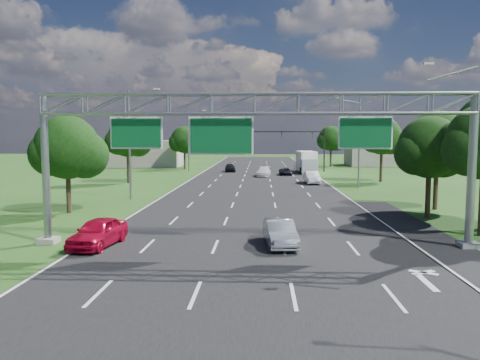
# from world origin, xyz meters

# --- Properties ---
(ground) EXTENTS (220.00, 220.00, 0.00)m
(ground) POSITION_xyz_m (0.00, 30.00, 0.00)
(ground) COLOR #214314
(ground) RESTS_ON ground
(road) EXTENTS (18.00, 180.00, 0.02)m
(road) POSITION_xyz_m (0.00, 30.00, 0.00)
(road) COLOR black
(road) RESTS_ON ground
(road_flare) EXTENTS (3.00, 30.00, 0.02)m
(road_flare) POSITION_xyz_m (10.20, 14.00, 0.00)
(road_flare) COLOR black
(road_flare) RESTS_ON ground
(sign_gantry) EXTENTS (23.50, 1.00, 9.56)m
(sign_gantry) POSITION_xyz_m (0.33, 12.00, 6.89)
(sign_gantry) COLOR gray
(sign_gantry) RESTS_ON ground
(traffic_signal) EXTENTS (12.21, 0.24, 7.00)m
(traffic_signal) POSITION_xyz_m (7.48, 65.00, 5.17)
(traffic_signal) COLOR black
(traffic_signal) RESTS_ON ground
(streetlight_l_near) EXTENTS (2.97, 0.22, 10.16)m
(streetlight_l_near) POSITION_xyz_m (-11.30, 30.00, 5.58)
(streetlight_l_near) COLOR gray
(streetlight_l_near) RESTS_ON ground
(streetlight_l_far) EXTENTS (2.97, 0.22, 10.16)m
(streetlight_l_far) POSITION_xyz_m (-11.30, 65.00, 5.58)
(streetlight_l_far) COLOR gray
(streetlight_l_far) RESTS_ON ground
(streetlight_r_mid) EXTENTS (2.97, 0.22, 10.16)m
(streetlight_r_mid) POSITION_xyz_m (11.30, 40.00, 5.58)
(streetlight_r_mid) COLOR gray
(streetlight_r_mid) RESTS_ON ground
(tree_cluster_right) EXTENTS (9.91, 14.60, 8.68)m
(tree_cluster_right) POSITION_xyz_m (14.80, 19.19, 5.31)
(tree_cluster_right) COLOR #2D2116
(tree_cluster_right) RESTS_ON ground
(tree_verge_la) EXTENTS (5.76, 4.80, 7.40)m
(tree_verge_la) POSITION_xyz_m (-13.92, 22.04, 4.76)
(tree_verge_la) COLOR #2D2116
(tree_verge_la) RESTS_ON ground
(tree_verge_lb) EXTENTS (5.76, 4.80, 8.06)m
(tree_verge_lb) POSITION_xyz_m (-15.92, 45.04, 5.41)
(tree_verge_lb) COLOR #2D2116
(tree_verge_lb) RESTS_ON ground
(tree_verge_lc) EXTENTS (5.76, 4.80, 7.62)m
(tree_verge_lc) POSITION_xyz_m (-12.92, 70.04, 4.98)
(tree_verge_lc) COLOR #2D2116
(tree_verge_lc) RESTS_ON ground
(tree_verge_rd) EXTENTS (5.76, 4.80, 8.28)m
(tree_verge_rd) POSITION_xyz_m (16.08, 48.04, 5.63)
(tree_verge_rd) COLOR #2D2116
(tree_verge_rd) RESTS_ON ground
(tree_verge_re) EXTENTS (5.76, 4.80, 7.84)m
(tree_verge_re) POSITION_xyz_m (14.08, 78.04, 5.20)
(tree_verge_re) COLOR #2D2116
(tree_verge_re) RESTS_ON ground
(building_left) EXTENTS (14.00, 10.00, 5.00)m
(building_left) POSITION_xyz_m (-22.00, 78.00, 2.50)
(building_left) COLOR gray
(building_left) RESTS_ON ground
(building_right) EXTENTS (12.00, 9.00, 4.00)m
(building_right) POSITION_xyz_m (24.00, 82.00, 2.00)
(building_right) COLOR gray
(building_right) RESTS_ON ground
(red_coupe) EXTENTS (2.37, 4.65, 1.52)m
(red_coupe) POSITION_xyz_m (-8.00, 11.37, 0.76)
(red_coupe) COLOR #B30828
(red_coupe) RESTS_ON ground
(silver_sedan) EXTENTS (1.87, 4.32, 1.38)m
(silver_sedan) POSITION_xyz_m (1.63, 11.99, 0.69)
(silver_sedan) COLOR #A3A9AE
(silver_sedan) RESTS_ON ground
(car_queue_a) EXTENTS (2.30, 4.84, 1.36)m
(car_queue_a) POSITION_xyz_m (1.00, 55.29, 0.68)
(car_queue_a) COLOR white
(car_queue_a) RESTS_ON ground
(car_queue_b) EXTENTS (1.94, 3.92, 1.07)m
(car_queue_b) POSITION_xyz_m (4.28, 57.67, 0.53)
(car_queue_b) COLOR black
(car_queue_b) RESTS_ON ground
(car_queue_c) EXTENTS (2.09, 4.18, 1.37)m
(car_queue_c) POSITION_xyz_m (-4.48, 63.98, 0.68)
(car_queue_c) COLOR black
(car_queue_c) RESTS_ON ground
(car_queue_d) EXTENTS (1.79, 4.64, 1.51)m
(car_queue_d) POSITION_xyz_m (6.88, 45.16, 0.75)
(car_queue_d) COLOR white
(car_queue_d) RESTS_ON ground
(box_truck) EXTENTS (3.00, 9.09, 3.39)m
(box_truck) POSITION_xyz_m (8.00, 63.30, 1.63)
(box_truck) COLOR white
(box_truck) RESTS_ON ground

